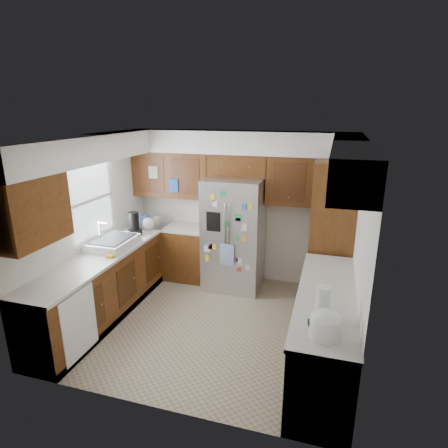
% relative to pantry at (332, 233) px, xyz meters
% --- Properties ---
extents(floor, '(3.60, 3.60, 0.00)m').
position_rel_pantry_xyz_m(floor, '(-1.50, -1.15, -1.07)').
color(floor, tan).
rests_on(floor, ground).
extents(room_shell, '(3.64, 3.24, 2.52)m').
position_rel_pantry_xyz_m(room_shell, '(-1.61, -0.79, 0.75)').
color(room_shell, silver).
rests_on(room_shell, ground).
extents(left_counter_run, '(1.36, 3.20, 0.92)m').
position_rel_pantry_xyz_m(left_counter_run, '(-2.86, -1.12, -0.65)').
color(left_counter_run, '#44280D').
rests_on(left_counter_run, ground).
extents(right_counter_run, '(0.63, 2.25, 0.92)m').
position_rel_pantry_xyz_m(right_counter_run, '(0.00, -1.62, -0.65)').
color(right_counter_run, '#44280D').
rests_on(right_counter_run, ground).
extents(pantry, '(0.60, 0.90, 2.15)m').
position_rel_pantry_xyz_m(pantry, '(0.00, 0.00, 0.00)').
color(pantry, '#44280D').
rests_on(pantry, ground).
extents(fridge, '(0.90, 0.79, 1.80)m').
position_rel_pantry_xyz_m(fridge, '(-1.50, 0.05, -0.17)').
color(fridge, '#ACACB2').
rests_on(fridge, ground).
extents(bridge_cabinet, '(0.96, 0.34, 0.35)m').
position_rel_pantry_xyz_m(bridge_cabinet, '(-1.50, 0.28, 0.90)').
color(bridge_cabinet, '#44280D').
rests_on(bridge_cabinet, fridge).
extents(fridge_top_items, '(0.62, 0.34, 0.31)m').
position_rel_pantry_xyz_m(fridge_top_items, '(-1.53, 0.28, 1.21)').
color(fridge_top_items, '#112BA0').
rests_on(fridge_top_items, bridge_cabinet).
extents(sink_assembly, '(0.52, 0.75, 0.37)m').
position_rel_pantry_xyz_m(sink_assembly, '(-3.00, -1.05, -0.09)').
color(sink_assembly, white).
rests_on(sink_assembly, left_counter_run).
extents(left_counter_clutter, '(0.33, 0.85, 0.38)m').
position_rel_pantry_xyz_m(left_counter_clutter, '(-2.96, -0.30, -0.02)').
color(left_counter_clutter, black).
rests_on(left_counter_clutter, left_counter_run).
extents(rice_cooker, '(0.28, 0.27, 0.24)m').
position_rel_pantry_xyz_m(rice_cooker, '(-0.00, -2.45, -0.03)').
color(rice_cooker, white).
rests_on(rice_cooker, right_counter_run).
extents(paper_towel, '(0.13, 0.13, 0.30)m').
position_rel_pantry_xyz_m(paper_towel, '(-0.04, -2.09, -0.01)').
color(paper_towel, white).
rests_on(paper_towel, right_counter_run).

